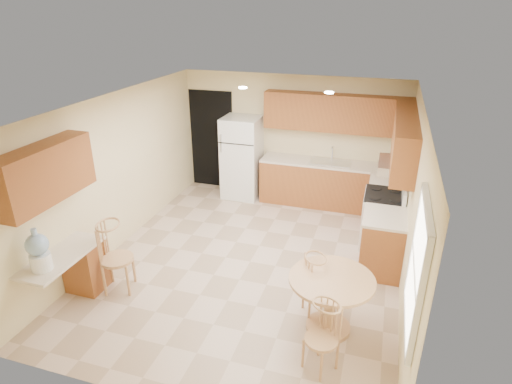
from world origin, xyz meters
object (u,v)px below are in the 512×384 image
(water_crock, at_px, (39,251))
(stove, at_px, (382,219))
(refrigerator, at_px, (242,158))
(dining_table, at_px, (331,296))
(chair_desk, at_px, (112,254))
(chair_table_a, at_px, (317,284))
(chair_table_b, at_px, (321,337))

(water_crock, bearing_deg, stove, 39.25)
(refrigerator, height_order, water_crock, refrigerator)
(dining_table, distance_m, chair_desk, 2.96)
(stove, relative_size, chair_table_a, 1.27)
(chair_desk, bearing_deg, water_crock, -49.69)
(stove, xyz_separation_m, water_crock, (-3.92, -3.21, 0.55))
(dining_table, distance_m, water_crock, 3.55)
(water_crock, bearing_deg, dining_table, 14.36)
(stove, distance_m, chair_table_b, 3.11)
(refrigerator, distance_m, chair_desk, 3.75)
(dining_table, relative_size, chair_desk, 1.00)
(refrigerator, xyz_separation_m, chair_table_a, (2.15, -3.39, -0.31))
(chair_desk, bearing_deg, refrigerator, 152.78)
(chair_table_b, bearing_deg, water_crock, 34.39)
(refrigerator, bearing_deg, chair_table_b, -61.27)
(chair_table_a, xyz_separation_m, chair_table_b, (0.20, -0.90, -0.01))
(refrigerator, xyz_separation_m, chair_desk, (-0.60, -3.70, -0.21))
(refrigerator, relative_size, dining_table, 1.63)
(refrigerator, relative_size, chair_table_a, 1.95)
(refrigerator, relative_size, chair_table_b, 1.99)
(stove, relative_size, water_crock, 1.96)
(chair_table_a, height_order, chair_table_b, chair_table_a)
(dining_table, bearing_deg, stove, 77.34)
(dining_table, bearing_deg, chair_table_a, 140.12)
(chair_table_b, height_order, chair_desk, chair_desk)
(dining_table, height_order, chair_table_a, chair_table_a)
(stove, distance_m, water_crock, 5.10)
(chair_table_a, xyz_separation_m, water_crock, (-3.20, -1.04, 0.50))
(chair_desk, bearing_deg, dining_table, 74.74)
(refrigerator, height_order, stove, refrigerator)
(refrigerator, relative_size, water_crock, 3.02)
(chair_desk, bearing_deg, stove, 107.49)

